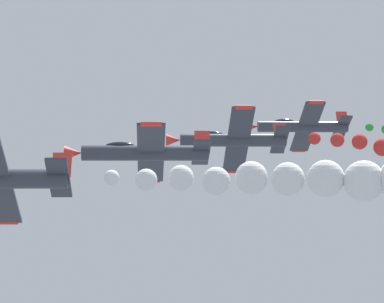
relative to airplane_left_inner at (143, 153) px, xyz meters
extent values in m
cylinder|color=red|center=(-7.21, 8.24, -4.31)|extent=(0.50, 1.40, 0.50)
cube|color=#333842|center=(-10.93, 4.64, -1.60)|extent=(3.24, 1.20, 2.29)
cube|color=red|center=(-10.41, 4.54, -0.84)|extent=(1.02, 1.10, 1.40)
sphere|color=white|center=(-10.93, 1.68, -1.56)|extent=(0.86, 0.86, 0.86)
sphere|color=white|center=(-11.22, -0.27, -1.69)|extent=(1.25, 1.25, 1.25)
sphere|color=white|center=(-11.24, -2.23, -1.58)|extent=(1.45, 1.45, 1.45)
sphere|color=white|center=(-11.70, -4.18, -1.75)|extent=(1.58, 1.58, 1.58)
sphere|color=white|center=(-11.89, -6.14, -1.57)|extent=(1.85, 1.85, 1.85)
sphere|color=white|center=(-12.43, -8.09, -1.63)|extent=(1.85, 1.85, 1.85)
sphere|color=white|center=(-13.14, -10.05, -1.59)|extent=(2.04, 2.04, 2.04)
sphere|color=white|center=(-13.70, -12.00, -1.72)|extent=(2.24, 2.24, 2.24)
cylinder|color=#333842|center=(-0.01, -0.18, -0.03)|extent=(1.46, 9.00, 1.46)
cone|color=red|center=(-0.01, 4.92, -0.03)|extent=(1.39, 1.20, 1.39)
cube|color=#333842|center=(-0.05, -0.58, -0.12)|extent=(8.42, 1.90, 4.05)
cylinder|color=red|center=(-4.22, -0.58, 1.83)|extent=(0.48, 1.40, 0.48)
cylinder|color=red|center=(4.11, -0.58, -2.06)|extent=(0.48, 1.40, 0.48)
cube|color=#333842|center=(0.01, -4.18, 0.02)|extent=(3.52, 1.20, 1.77)
cube|color=red|center=(0.39, -4.28, 0.85)|extent=(0.80, 1.10, 1.51)
ellipsoid|color=black|center=(0.20, 1.62, 0.42)|extent=(1.02, 2.20, 0.97)
cylinder|color=#333842|center=(9.75, -7.60, 1.21)|extent=(1.53, 9.00, 1.53)
cone|color=red|center=(9.75, -2.50, 1.21)|extent=(1.45, 1.20, 1.45)
cube|color=#333842|center=(9.70, -8.00, 1.13)|extent=(7.71, 1.90, 5.32)
cylinder|color=red|center=(5.89, -8.00, 3.71)|extent=(0.50, 1.40, 0.50)
cylinder|color=red|center=(13.50, -8.00, -1.46)|extent=(0.50, 1.40, 0.50)
cube|color=#333842|center=(9.78, -11.60, 1.25)|extent=(3.24, 1.20, 2.29)
cube|color=red|center=(10.30, -11.70, 2.01)|extent=(1.02, 1.10, 1.40)
ellipsoid|color=black|center=(10.03, -5.80, 1.62)|extent=(1.06, 2.20, 1.03)
sphere|color=red|center=(9.72, -14.56, 1.36)|extent=(1.05, 1.05, 1.05)
sphere|color=red|center=(9.70, -16.53, 1.24)|extent=(1.20, 1.20, 1.20)
sphere|color=red|center=(9.80, -18.49, 1.10)|extent=(1.35, 1.35, 1.35)
sphere|color=red|center=(9.74, -20.45, 0.63)|extent=(1.54, 1.54, 1.54)
cylinder|color=#333842|center=(20.34, -15.76, 2.90)|extent=(1.49, 9.00, 1.49)
cone|color=red|center=(20.34, -10.66, 2.90)|extent=(1.42, 1.20, 1.42)
cube|color=#333842|center=(20.29, -16.16, 2.81)|extent=(8.17, 1.90, 4.54)
cylinder|color=red|center=(16.25, -16.16, 5.00)|extent=(0.49, 1.40, 0.49)
cylinder|color=red|center=(24.33, -16.16, 0.62)|extent=(0.49, 1.40, 0.49)
cube|color=#333842|center=(20.36, -19.76, 2.94)|extent=(3.43, 1.20, 1.97)
cube|color=red|center=(20.80, -19.86, 3.75)|extent=(0.89, 1.10, 1.47)
ellipsoid|color=black|center=(20.57, -13.96, 3.33)|extent=(1.04, 2.20, 1.00)
sphere|color=green|center=(20.30, -22.49, 2.86)|extent=(0.81, 0.81, 0.81)
camera|label=1|loc=(-53.65, -0.34, -0.79)|focal=70.47mm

